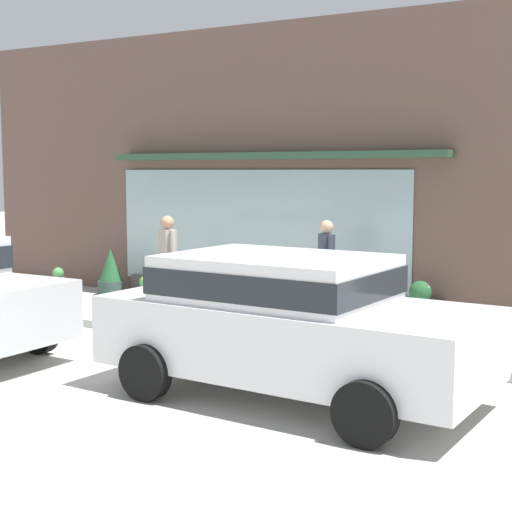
# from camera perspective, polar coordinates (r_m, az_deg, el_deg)

# --- Properties ---
(ground_plane) EXTENTS (60.00, 60.00, 0.00)m
(ground_plane) POSITION_cam_1_polar(r_m,az_deg,el_deg) (11.69, -5.74, -5.86)
(ground_plane) COLOR #B2AFA8
(curb_strip) EXTENTS (14.00, 0.24, 0.12)m
(curb_strip) POSITION_cam_1_polar(r_m,az_deg,el_deg) (11.52, -6.32, -5.75)
(curb_strip) COLOR #B2B2AD
(curb_strip) RESTS_ON ground_plane
(storefront) EXTENTS (14.00, 0.81, 5.16)m
(storefront) POSITION_cam_1_polar(r_m,az_deg,el_deg) (14.15, 1.60, 6.59)
(storefront) COLOR brown
(storefront) RESTS_ON ground_plane
(fire_hydrant) EXTENTS (0.44, 0.41, 0.88)m
(fire_hydrant) POSITION_cam_1_polar(r_m,az_deg,el_deg) (12.41, -5.96, -3.07)
(fire_hydrant) COLOR #4C8C47
(fire_hydrant) RESTS_ON ground_plane
(pedestrian_with_handbag) EXTENTS (0.60, 0.44, 1.73)m
(pedestrian_with_handbag) POSITION_cam_1_polar(r_m,az_deg,el_deg) (13.01, -6.63, -0.10)
(pedestrian_with_handbag) COLOR #333847
(pedestrian_with_handbag) RESTS_ON ground_plane
(pedestrian_passerby) EXTENTS (0.35, 0.38, 1.68)m
(pedestrian_passerby) POSITION_cam_1_polar(r_m,az_deg,el_deg) (12.56, 5.30, -0.46)
(pedestrian_passerby) COLOR #475675
(pedestrian_passerby) RESTS_ON ground_plane
(parked_car_white) EXTENTS (4.30, 2.27, 1.56)m
(parked_car_white) POSITION_cam_1_polar(r_m,az_deg,el_deg) (8.30, 2.36, -4.62)
(parked_car_white) COLOR white
(parked_car_white) RESTS_ON ground_plane
(potted_plant_corner_tall) EXTENTS (0.36, 0.36, 0.70)m
(potted_plant_corner_tall) POSITION_cam_1_polar(r_m,az_deg,el_deg) (12.65, 12.23, -3.36)
(potted_plant_corner_tall) COLOR #33473D
(potted_plant_corner_tall) RESTS_ON ground_plane
(potted_plant_doorstep) EXTENTS (0.26, 0.26, 0.47)m
(potted_plant_doorstep) POSITION_cam_1_polar(r_m,az_deg,el_deg) (16.44, -14.64, -1.67)
(potted_plant_doorstep) COLOR #4C4C51
(potted_plant_doorstep) RESTS_ON ground_plane
(potted_plant_trailing_edge) EXTENTS (0.24, 0.24, 0.45)m
(potted_plant_trailing_edge) POSITION_cam_1_polar(r_m,az_deg,el_deg) (14.93, -8.31, -2.34)
(potted_plant_trailing_edge) COLOR #33473D
(potted_plant_trailing_edge) RESTS_ON ground_plane
(potted_plant_window_left) EXTENTS (0.52, 0.52, 0.94)m
(potted_plant_window_left) POSITION_cam_1_polar(r_m,az_deg,el_deg) (15.48, -10.87, -1.25)
(potted_plant_window_left) COLOR #33473D
(potted_plant_window_left) RESTS_ON ground_plane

